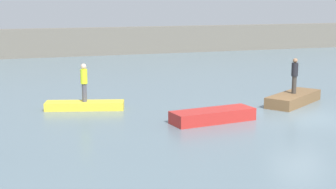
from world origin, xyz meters
name	(u,v)px	position (x,y,z in m)	size (l,w,h in m)	color
ground_plane	(301,117)	(0.00, 0.00, 0.00)	(120.00, 120.00, 0.00)	slate
embankment_wall	(135,40)	(0.00, 27.47, 1.25)	(80.00, 1.20, 2.50)	#666056
rowboat_yellow	(85,105)	(-8.69, 4.68, 0.19)	(3.64, 0.93, 0.37)	gold
rowboat_red	(213,116)	(-4.00, 0.51, 0.26)	(3.63, 1.16, 0.52)	red
rowboat_brown	(293,99)	(1.25, 2.61, 0.26)	(3.79, 1.28, 0.52)	brown
person_hiviz_shirt	(84,80)	(-8.69, 4.68, 1.38)	(0.32, 0.32, 1.78)	#4C4C56
person_dark_shirt	(295,74)	(1.25, 2.61, 1.49)	(0.32, 0.32, 1.74)	#38332D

